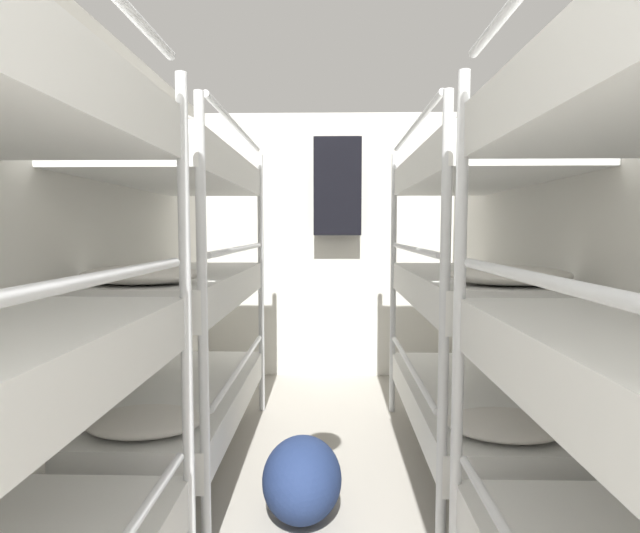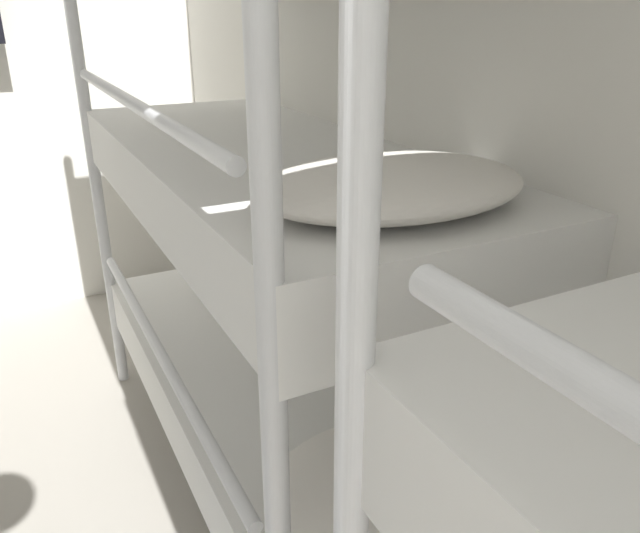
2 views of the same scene
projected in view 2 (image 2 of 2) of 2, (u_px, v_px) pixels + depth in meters
wall_right at (597, 154)px, 1.21m from camera, size 0.06×5.37×2.52m
bunk_stack_right_far at (268, 179)px, 1.73m from camera, size 0.71×1.79×2.02m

